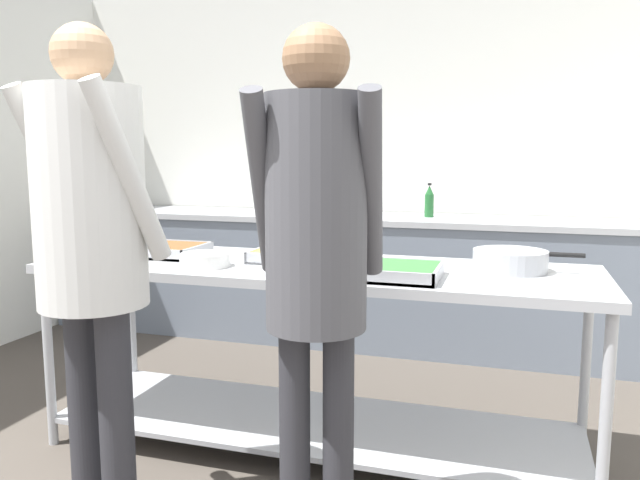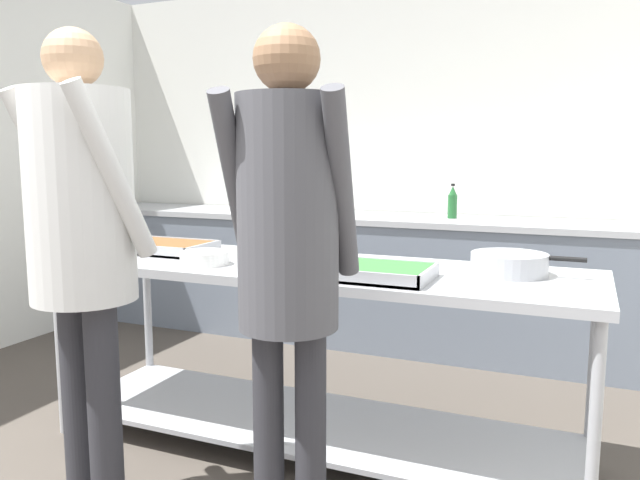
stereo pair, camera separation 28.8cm
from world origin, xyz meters
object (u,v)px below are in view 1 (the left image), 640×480
serving_tray_greens (156,250)px  plate_stack (205,260)px  guest_serving_left (91,226)px  guest_serving_right (316,238)px  sauce_pan (510,260)px  serving_tray_vegetables (299,257)px  serving_tray_roast (388,271)px  water_bottle (429,202)px

serving_tray_greens → plate_stack: 0.44m
guest_serving_left → guest_serving_right: guest_serving_left is taller
serving_tray_greens → sauce_pan: 1.68m
plate_stack → sauce_pan: sauce_pan is taller
plate_stack → guest_serving_left: size_ratio=0.12×
serving_tray_vegetables → serving_tray_roast: size_ratio=1.03×
guest_serving_left → water_bottle: 2.66m
plate_stack → guest_serving_right: 0.93m
serving_tray_greens → guest_serving_left: (0.27, -0.83, 0.22)m
serving_tray_greens → sauce_pan: (1.68, 0.07, 0.02)m
plate_stack → serving_tray_vegetables: plate_stack is taller
guest_serving_right → plate_stack: bearing=140.7°
serving_tray_greens → guest_serving_left: guest_serving_left is taller
guest_serving_right → water_bottle: bearing=89.3°
guest_serving_left → serving_tray_roast: bearing=33.3°
sauce_pan → guest_serving_right: bearing=-124.2°
guest_serving_right → water_bottle: (0.03, 2.49, -0.07)m
sauce_pan → guest_serving_left: guest_serving_left is taller
plate_stack → guest_serving_right: guest_serving_right is taller
serving_tray_vegetables → guest_serving_right: bearing=-67.1°
sauce_pan → water_bottle: (-0.56, 1.62, 0.12)m
serving_tray_greens → water_bottle: (1.12, 1.69, 0.14)m
water_bottle → plate_stack: bearing=-111.0°
serving_tray_greens → guest_serving_right: 1.36m
sauce_pan → guest_serving_right: (-0.59, -0.87, 0.18)m
plate_stack → serving_tray_roast: bearing=0.1°
guest_serving_left → serving_tray_vegetables: bearing=60.4°
serving_tray_roast → water_bottle: (-0.09, 1.91, 0.14)m
guest_serving_right → serving_tray_greens: bearing=143.8°
plate_stack → water_bottle: water_bottle is taller
water_bottle → guest_serving_right: bearing=-90.7°
plate_stack → serving_tray_roast: size_ratio=0.54×
serving_tray_roast → guest_serving_left: bearing=-146.7°
serving_tray_vegetables → sauce_pan: (0.93, 0.06, 0.02)m
plate_stack → sauce_pan: 1.33m
serving_tray_roast → sauce_pan: size_ratio=0.93×
serving_tray_roast → guest_serving_right: (-0.12, -0.58, 0.21)m
serving_tray_roast → guest_serving_left: (-0.94, -0.62, 0.22)m
serving_tray_vegetables → guest_serving_right: size_ratio=0.25×
plate_stack → sauce_pan: (1.29, 0.29, 0.02)m
serving_tray_vegetables → guest_serving_right: 0.90m
serving_tray_vegetables → sauce_pan: bearing=3.9°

